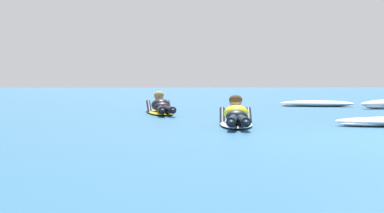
{
  "coord_description": "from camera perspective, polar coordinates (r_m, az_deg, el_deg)",
  "views": [
    {
      "loc": [
        -3.65,
        -8.06,
        0.72
      ],
      "look_at": [
        -2.36,
        5.41,
        0.24
      ],
      "focal_mm": 67.1,
      "sensor_mm": 36.0,
      "label": 1
    }
  ],
  "objects": [
    {
      "name": "surfer_far",
      "position": [
        15.41,
        -2.46,
        -0.11
      ],
      "size": [
        0.6,
        2.66,
        0.55
      ],
      "color": "yellow",
      "rests_on": "ground"
    },
    {
      "name": "whitewater_mid_right",
      "position": [
        20.41,
        9.9,
        0.22
      ],
      "size": [
        2.21,
        1.46,
        0.17
      ],
      "color": "white",
      "rests_on": "ground"
    },
    {
      "name": "surfer_near",
      "position": [
        11.34,
        3.55,
        -0.89
      ],
      "size": [
        0.8,
        2.66,
        0.54
      ],
      "color": "silver",
      "rests_on": "ground"
    },
    {
      "name": "ground_plane",
      "position": [
        18.44,
        5.95,
        -0.2
      ],
      "size": [
        120.0,
        120.0,
        0.0
      ],
      "primitive_type": "plane",
      "color": "#235B84"
    }
  ]
}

